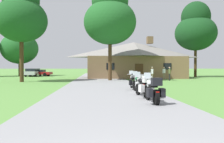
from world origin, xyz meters
TOP-DOWN VIEW (x-y plane):
  - ground_plane at (0.00, 20.00)m, footprint 500.00×500.00m
  - asphalt_driveway at (0.00, 18.00)m, footprint 6.40×80.00m
  - motorcycle_silver_nearest_to_camera at (1.86, 7.45)m, footprint 0.72×2.08m
  - motorcycle_black_second_in_row at (1.87, 9.43)m, footprint 0.88×2.08m
  - motorcycle_green_third_in_row at (2.10, 11.64)m, footprint 0.87×2.08m
  - motorcycle_silver_farthest_in_row at (2.07, 13.83)m, footprint 0.72×2.08m
  - stone_lodge at (5.35, 32.94)m, footprint 14.89×9.30m
  - bystander_white_shirt_near_lodge at (8.27, 26.83)m, footprint 0.45×0.40m
  - bystander_olive_shirt_beside_signpost at (8.33, 24.80)m, footprint 0.27×0.55m
  - bystander_white_shirt_by_tree at (6.00, 24.11)m, footprint 0.25×0.55m
  - tree_left_far at (-14.69, 41.42)m, footprint 6.76×6.76m
  - tree_right_of_lodge at (15.95, 34.53)m, footprint 6.73×6.73m
  - tree_left_near at (-8.75, 23.63)m, footprint 5.64×5.64m
  - tree_by_lodge_front at (1.13, 25.12)m, footprint 6.26×6.26m
  - parked_silver_suv_far_left at (-11.56, 38.83)m, footprint 2.03×4.66m
  - parked_red_sedan_far_left at (-10.71, 39.90)m, footprint 4.44×2.50m

SIDE VIEW (x-z plane):
  - ground_plane at x=0.00m, z-range 0.00..0.00m
  - asphalt_driveway at x=0.00m, z-range 0.00..0.06m
  - motorcycle_silver_nearest_to_camera at x=1.86m, z-range -0.04..1.26m
  - motorcycle_black_second_in_row at x=1.87m, z-range -0.04..1.26m
  - motorcycle_green_third_in_row at x=2.10m, z-range -0.04..1.26m
  - motorcycle_silver_farthest_in_row at x=2.07m, z-range -0.04..1.26m
  - parked_red_sedan_far_left at x=-10.71m, z-range 0.04..1.24m
  - parked_silver_suv_far_left at x=-11.56m, z-range 0.08..1.48m
  - bystander_white_shirt_near_lodge at x=8.27m, z-range 0.10..1.76m
  - bystander_olive_shirt_beside_signpost at x=8.33m, z-range 0.10..1.76m
  - bystander_white_shirt_by_tree at x=6.00m, z-range 0.11..1.79m
  - stone_lodge at x=5.35m, z-range -0.37..6.04m
  - tree_left_far at x=-14.69m, z-range 0.76..11.13m
  - tree_left_near at x=-8.75m, z-range 1.86..13.02m
  - tree_by_lodge_front at x=1.13m, z-range 1.81..13.67m
  - tree_right_of_lodge at x=15.95m, z-range 1.82..14.28m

